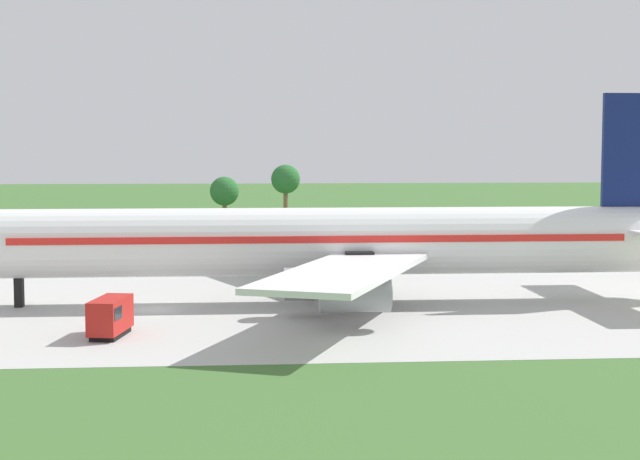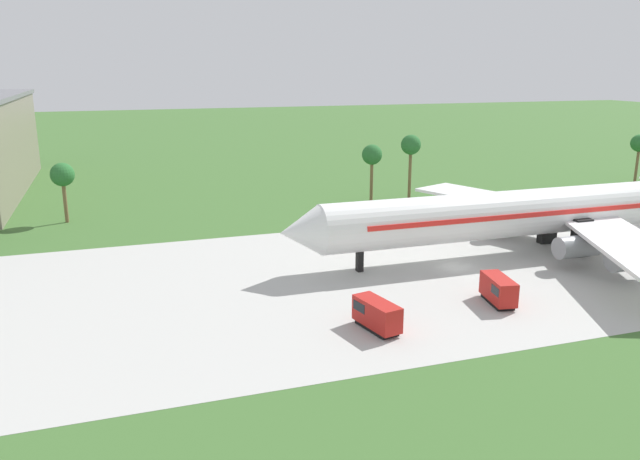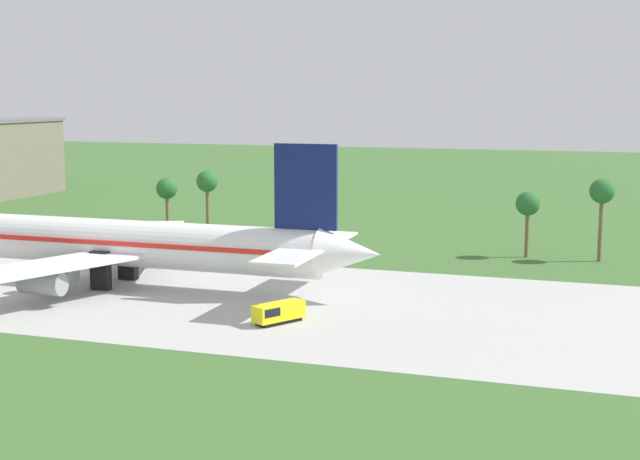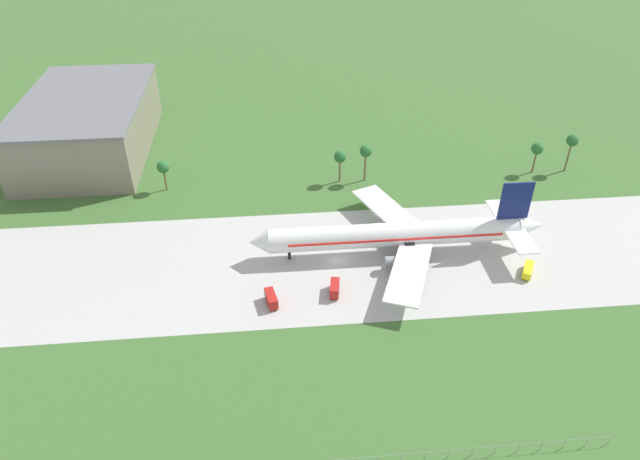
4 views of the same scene
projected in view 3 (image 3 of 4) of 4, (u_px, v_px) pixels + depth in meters
jet_airliner at (104, 242)px, 113.56m from camera, size 73.61×51.18×18.44m
catering_van at (277, 313)px, 94.38m from camera, size 4.69×6.05×2.19m
palm_tree_row at (263, 191)px, 145.10m from camera, size 125.06×3.60×12.10m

